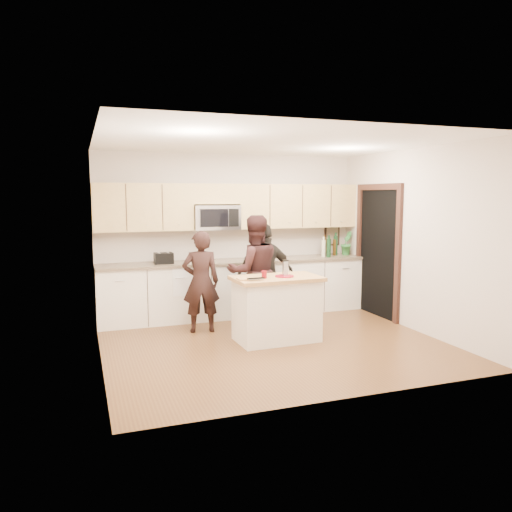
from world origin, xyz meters
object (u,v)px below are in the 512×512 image
object	(u,v)px
toaster	(164,258)
woman_center	(254,272)
woman_left	(201,282)
island	(277,308)
woman_right	(266,274)

from	to	relation	value
toaster	woman_center	size ratio (longest dim) A/B	0.17
toaster	woman_left	world-z (taller)	woman_left
island	woman_left	distance (m)	1.22
toaster	woman_center	bearing A→B (deg)	-32.75
island	woman_right	xyz separation A→B (m)	(0.17, 0.90, 0.34)
toaster	woman_right	distance (m)	1.63
woman_left	woman_center	size ratio (longest dim) A/B	0.87
woman_center	island	bearing A→B (deg)	97.50
toaster	woman_center	world-z (taller)	woman_center
island	woman_right	world-z (taller)	woman_right
toaster	woman_center	xyz separation A→B (m)	(1.23, -0.79, -0.17)
woman_center	woman_left	bearing A→B (deg)	1.87
woman_center	woman_right	bearing A→B (deg)	-149.32
toaster	woman_left	xyz separation A→B (m)	(0.41, -0.78, -0.27)
woman_right	woman_center	bearing A→B (deg)	27.20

